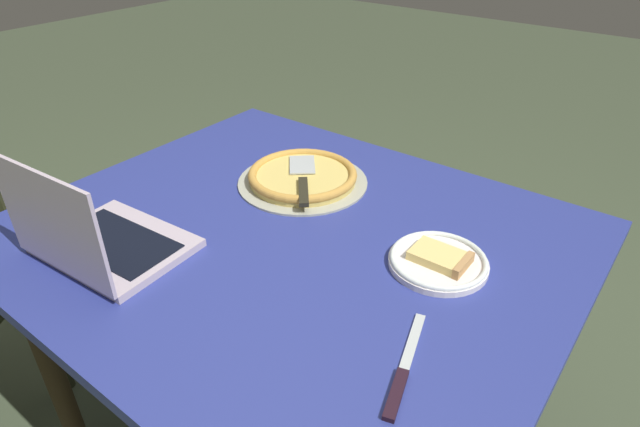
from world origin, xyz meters
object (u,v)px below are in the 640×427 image
object	(u,v)px
pizza_tray	(303,177)
laptop	(96,238)
dining_table	(291,257)
table_knife	(403,373)
pizza_plate	(439,261)

from	to	relation	value
pizza_tray	laptop	bearing A→B (deg)	75.95
laptop	dining_table	bearing A→B (deg)	-128.57
dining_table	table_knife	distance (m)	0.48
laptop	table_knife	distance (m)	0.70
laptop	pizza_tray	size ratio (longest dim) A/B	0.94
dining_table	pizza_plate	bearing A→B (deg)	-164.35
table_knife	pizza_plate	bearing A→B (deg)	-73.92
laptop	pizza_plate	distance (m)	0.74
pizza_plate	pizza_tray	bearing A→B (deg)	-13.63
laptop	pizza_plate	size ratio (longest dim) A/B	1.56
pizza_plate	pizza_tray	size ratio (longest dim) A/B	0.60
dining_table	table_knife	size ratio (longest dim) A/B	5.20
dining_table	pizza_plate	distance (m)	0.36
laptop	pizza_plate	world-z (taller)	laptop
pizza_plate	table_knife	xyz separation A→B (m)	(-0.09, 0.31, -0.01)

